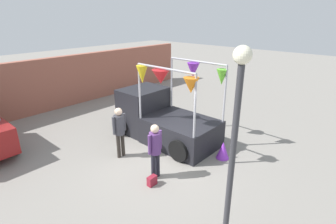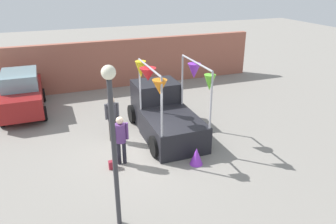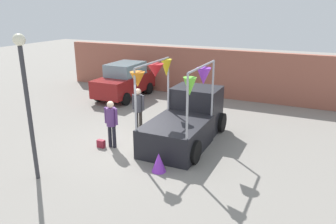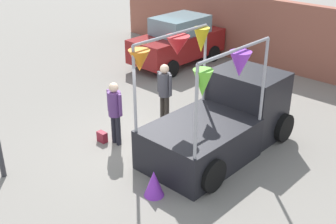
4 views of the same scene
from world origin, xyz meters
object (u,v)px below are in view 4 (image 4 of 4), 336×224
(person_vendor, at_px, (165,88))
(folded_kite_bundle_violet, at_px, (154,183))
(parked_car, at_px, (178,41))
(vendor_truck, at_px, (225,116))
(person_customer, at_px, (115,108))
(handbag, at_px, (102,137))

(person_vendor, relative_size, folded_kite_bundle_violet, 2.95)
(person_vendor, xyz_separation_m, folded_kite_bundle_violet, (2.22, -2.66, -0.78))
(person_vendor, bearing_deg, parked_car, 127.83)
(vendor_truck, height_order, person_vendor, vendor_truck)
(vendor_truck, xyz_separation_m, parked_car, (-5.29, 4.12, 0.09))
(parked_car, height_order, folded_kite_bundle_violet, parked_car)
(parked_car, distance_m, person_vendor, 5.30)
(person_customer, height_order, handbag, person_customer)
(person_vendor, bearing_deg, handbag, -102.72)
(parked_car, bearing_deg, folded_kite_bundle_violet, -51.39)
(vendor_truck, bearing_deg, parked_car, 142.05)
(person_customer, bearing_deg, handbag, -150.26)
(person_vendor, distance_m, handbag, 2.20)
(person_customer, xyz_separation_m, handbag, (-0.35, -0.20, -0.89))
(person_customer, bearing_deg, person_vendor, 87.11)
(vendor_truck, relative_size, handbag, 14.47)
(vendor_truck, distance_m, folded_kite_bundle_violet, 2.79)
(parked_car, relative_size, person_vendor, 2.26)
(vendor_truck, bearing_deg, handbag, -141.10)
(person_customer, relative_size, folded_kite_bundle_violet, 2.85)
(parked_car, relative_size, person_customer, 2.34)
(person_customer, bearing_deg, folded_kite_bundle_violet, -21.83)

